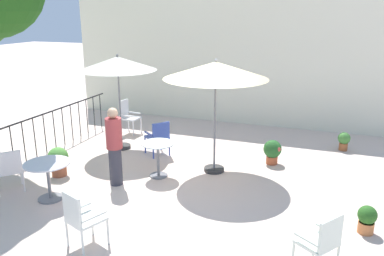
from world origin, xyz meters
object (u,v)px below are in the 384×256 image
at_px(potted_plant_2, 367,219).
at_px(standing_person, 114,146).
at_px(patio_chair_1, 81,217).
at_px(patio_umbrella_1, 216,71).
at_px(patio_chair_4, 9,168).
at_px(cafe_table_0, 158,153).
at_px(potted_plant_1, 344,140).
at_px(patio_chair_0, 128,115).
at_px(patio_umbrella_0, 118,65).
at_px(patio_chair_2, 322,240).
at_px(cafe_table_1, 48,174).
at_px(potted_plant_3, 58,160).
at_px(potted_plant_0, 272,151).
at_px(patio_chair_3, 158,136).

height_order(potted_plant_2, standing_person, standing_person).
height_order(patio_chair_1, potted_plant_2, patio_chair_1).
bearing_deg(patio_umbrella_1, patio_chair_4, -145.45).
bearing_deg(patio_umbrella_1, potted_plant_2, -27.89).
distance_m(cafe_table_0, potted_plant_1, 4.84).
bearing_deg(standing_person, potted_plant_1, 40.58).
bearing_deg(patio_chair_0, patio_umbrella_0, -68.59).
xyz_separation_m(patio_chair_0, patio_chair_2, (5.51, -4.82, -0.00)).
relative_size(patio_umbrella_1, patio_chair_0, 2.56).
height_order(patio_chair_1, potted_plant_1, patio_chair_1).
distance_m(patio_chair_1, potted_plant_2, 4.42).
bearing_deg(patio_chair_4, patio_chair_2, -6.00).
height_order(patio_chair_2, patio_chair_4, patio_chair_2).
relative_size(cafe_table_0, patio_chair_4, 0.87).
height_order(cafe_table_1, patio_chair_0, patio_chair_0).
relative_size(cafe_table_0, potted_plant_3, 1.19).
bearing_deg(cafe_table_0, potted_plant_1, 39.70).
relative_size(patio_chair_0, potted_plant_1, 2.04).
distance_m(patio_umbrella_0, patio_umbrella_1, 2.75).
bearing_deg(potted_plant_0, patio_umbrella_0, -176.62).
xyz_separation_m(patio_chair_3, potted_plant_0, (2.70, 0.38, -0.18)).
relative_size(potted_plant_0, potted_plant_1, 1.20).
distance_m(patio_umbrella_1, patio_chair_0, 4.02).
xyz_separation_m(patio_umbrella_1, patio_chair_0, (-3.15, 1.86, -1.67)).
bearing_deg(patio_umbrella_0, potted_plant_2, -21.49).
relative_size(patio_chair_1, potted_plant_2, 1.96).
bearing_deg(patio_chair_2, patio_umbrella_1, 128.51).
bearing_deg(patio_chair_1, potted_plant_2, 25.34).
bearing_deg(potted_plant_0, cafe_table_1, -138.47).
bearing_deg(standing_person, patio_umbrella_0, 116.77).
distance_m(patio_chair_1, potted_plant_3, 2.96).
distance_m(cafe_table_1, standing_person, 1.34).
height_order(potted_plant_0, potted_plant_1, potted_plant_0).
xyz_separation_m(patio_chair_1, potted_plant_1, (3.67, 5.89, -0.25)).
height_order(cafe_table_0, patio_chair_1, patio_chair_1).
distance_m(patio_chair_0, potted_plant_1, 5.87).
bearing_deg(cafe_table_1, patio_umbrella_1, 43.19).
bearing_deg(patio_umbrella_0, patio_chair_3, -7.86).
height_order(patio_chair_4, potted_plant_0, patio_chair_4).
xyz_separation_m(patio_chair_2, standing_person, (-4.04, 1.63, 0.29)).
relative_size(patio_chair_4, potted_plant_3, 1.36).
bearing_deg(patio_umbrella_1, potted_plant_0, 37.54).
bearing_deg(potted_plant_2, patio_chair_1, -154.66).
height_order(patio_chair_3, potted_plant_3, patio_chair_3).
xyz_separation_m(patio_umbrella_1, patio_chair_2, (2.36, -2.96, -1.67)).
height_order(patio_chair_0, standing_person, standing_person).
distance_m(patio_chair_3, potted_plant_0, 2.73).
bearing_deg(potted_plant_1, patio_umbrella_1, -138.14).
bearing_deg(cafe_table_1, patio_umbrella_0, 93.35).
bearing_deg(patio_umbrella_0, potted_plant_0, 3.38).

